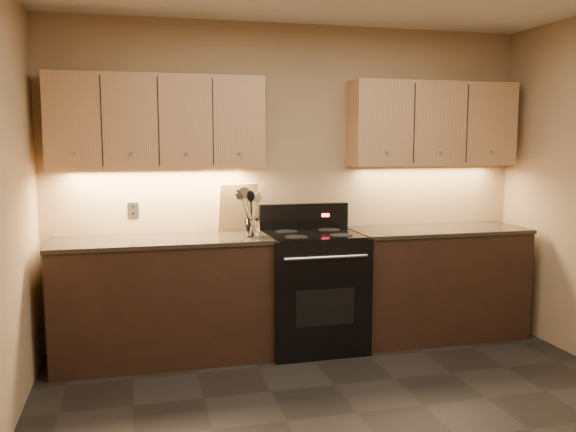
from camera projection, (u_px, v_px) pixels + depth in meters
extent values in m
cube|color=tan|center=(293.00, 184.00, 5.07)|extent=(4.00, 0.04, 2.60)
cube|color=black|center=(163.00, 301.00, 4.62)|extent=(1.60, 0.60, 0.90)
cube|color=#3C3226|center=(161.00, 241.00, 4.56)|extent=(1.62, 0.62, 0.03)
cube|color=black|center=(436.00, 284.00, 5.18)|extent=(1.44, 0.60, 0.90)
cube|color=#3C3226|center=(438.00, 230.00, 5.12)|extent=(1.46, 0.62, 0.03)
cube|color=black|center=(313.00, 291.00, 4.88)|extent=(0.76, 0.65, 0.92)
cube|color=black|center=(313.00, 234.00, 4.83)|extent=(0.70, 0.60, 0.01)
cube|color=black|center=(304.00, 217.00, 5.09)|extent=(0.76, 0.07, 0.22)
cube|color=red|center=(325.00, 215.00, 5.09)|extent=(0.06, 0.00, 0.03)
cylinder|color=silver|center=(326.00, 257.00, 4.51)|extent=(0.65, 0.02, 0.02)
cube|color=black|center=(325.00, 308.00, 4.57)|extent=(0.46, 0.00, 0.28)
cylinder|color=black|center=(296.00, 237.00, 4.64)|extent=(0.18, 0.18, 0.00)
cylinder|color=black|center=(341.00, 235.00, 4.72)|extent=(0.18, 0.18, 0.00)
cylinder|color=black|center=(287.00, 231.00, 4.92)|extent=(0.18, 0.18, 0.00)
cylinder|color=black|center=(329.00, 230.00, 5.01)|extent=(0.18, 0.18, 0.00)
cube|color=tan|center=(158.00, 122.00, 4.60)|extent=(1.60, 0.30, 0.70)
cube|color=tan|center=(432.00, 124.00, 5.15)|extent=(1.44, 0.30, 0.70)
cube|color=#B2B5BA|center=(133.00, 210.00, 4.77)|extent=(0.08, 0.01, 0.12)
cylinder|color=white|center=(252.00, 228.00, 4.65)|extent=(0.13, 0.13, 0.14)
cylinder|color=white|center=(252.00, 236.00, 4.66)|extent=(0.11, 0.11, 0.02)
cube|color=#D7BC73|center=(238.00, 207.00, 4.92)|extent=(0.33, 0.16, 0.39)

